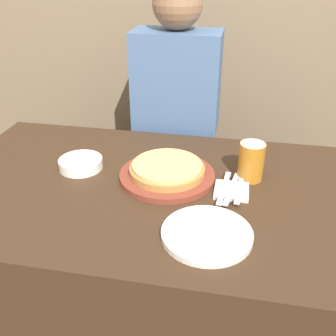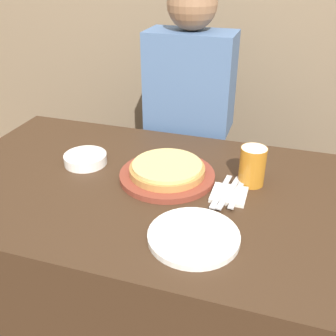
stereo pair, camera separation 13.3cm
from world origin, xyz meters
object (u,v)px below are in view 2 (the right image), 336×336
at_px(pizza_on_board, 168,172).
at_px(dinner_plate, 194,236).
at_px(diner_person, 189,135).
at_px(side_bowl, 86,159).
at_px(beer_glass, 253,165).
at_px(fork, 221,191).
at_px(spoon, 237,194).
at_px(dinner_knife, 229,192).

xyz_separation_m(pizza_on_board, dinner_plate, (0.16, -0.29, -0.02)).
xyz_separation_m(pizza_on_board, diner_person, (-0.06, 0.51, -0.09)).
distance_m(side_bowl, diner_person, 0.57).
xyz_separation_m(beer_glass, fork, (-0.08, -0.10, -0.06)).
distance_m(dinner_plate, spoon, 0.25).
relative_size(beer_glass, side_bowl, 0.85).
bearing_deg(dinner_knife, spoon, 0.00).
relative_size(dinner_plate, dinner_knife, 1.22).
distance_m(dinner_plate, side_bowl, 0.57).
height_order(side_bowl, fork, side_bowl).
distance_m(side_bowl, spoon, 0.57).
distance_m(dinner_plate, dinner_knife, 0.25).
bearing_deg(side_bowl, pizza_on_board, -2.07).
bearing_deg(fork, dinner_plate, -97.08).
distance_m(beer_glass, spoon, 0.12).
distance_m(pizza_on_board, diner_person, 0.52).
xyz_separation_m(beer_glass, dinner_plate, (-0.11, -0.34, -0.06)).
xyz_separation_m(beer_glass, dinner_knife, (-0.06, -0.10, -0.06)).
relative_size(pizza_on_board, diner_person, 0.25).
height_order(spoon, diner_person, diner_person).
bearing_deg(spoon, dinner_plate, -108.39).
distance_m(fork, spoon, 0.05).
xyz_separation_m(pizza_on_board, beer_glass, (0.27, 0.05, 0.05)).
bearing_deg(pizza_on_board, dinner_knife, -12.58).
xyz_separation_m(side_bowl, dinner_knife, (0.54, -0.06, -0.00)).
bearing_deg(side_bowl, diner_person, 62.20).
height_order(dinner_plate, dinner_knife, dinner_plate).
relative_size(pizza_on_board, fork, 1.58).
bearing_deg(beer_glass, fork, -128.56).
bearing_deg(diner_person, fork, -65.42).
height_order(pizza_on_board, fork, pizza_on_board).
xyz_separation_m(side_bowl, diner_person, (0.26, 0.49, -0.08)).
xyz_separation_m(side_bowl, fork, (0.52, -0.06, -0.00)).
bearing_deg(diner_person, dinner_plate, -74.26).
height_order(dinner_plate, spoon, dinner_plate).
height_order(fork, spoon, same).
relative_size(beer_glass, dinner_plate, 0.52).
bearing_deg(side_bowl, beer_glass, 3.89).
bearing_deg(pizza_on_board, side_bowl, 177.93).
relative_size(beer_glass, dinner_knife, 0.64).
xyz_separation_m(fork, diner_person, (-0.25, 0.56, -0.08)).
distance_m(dinner_plate, diner_person, 0.83).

